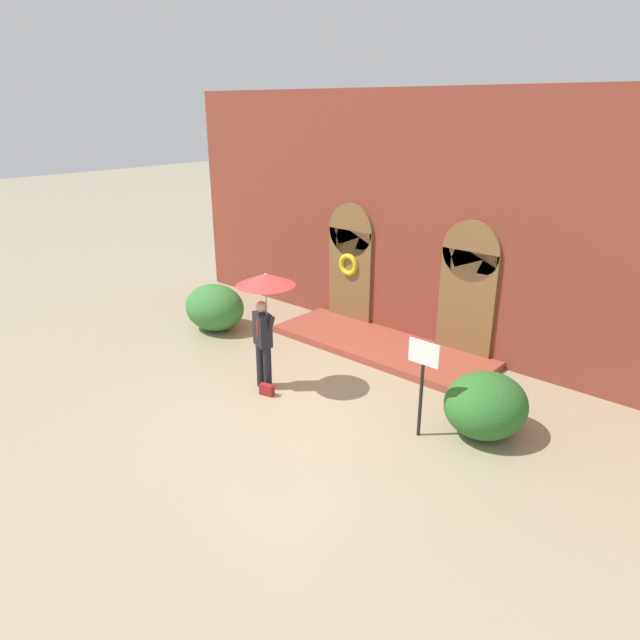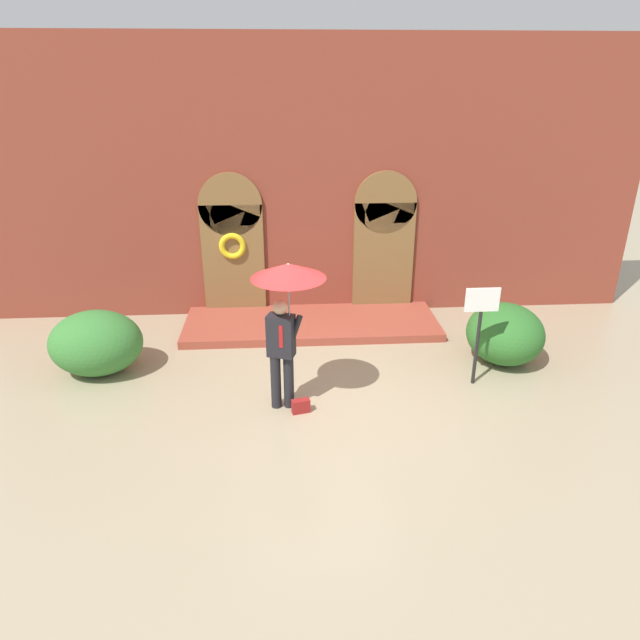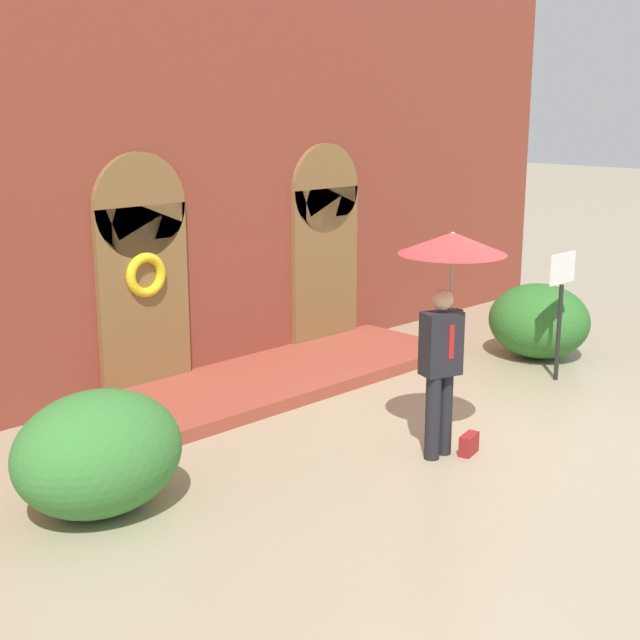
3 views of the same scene
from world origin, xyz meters
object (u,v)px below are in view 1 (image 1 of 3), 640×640
at_px(shrub_left, 215,307).
at_px(person_with_umbrella, 265,297).
at_px(shrub_right, 486,405).
at_px(sign_post, 422,373).
at_px(handbag, 267,390).

bearing_deg(shrub_left, person_with_umbrella, -22.22).
distance_m(person_with_umbrella, shrub_right, 4.36).
relative_size(sign_post, shrub_right, 1.16).
height_order(sign_post, shrub_left, sign_post).
bearing_deg(shrub_left, sign_post, -7.29).
height_order(handbag, shrub_right, shrub_right).
bearing_deg(person_with_umbrella, shrub_left, 157.78).
xyz_separation_m(sign_post, shrub_left, (-6.44, 0.82, -0.60)).
relative_size(sign_post, shrub_left, 1.09).
relative_size(person_with_umbrella, shrub_left, 1.49).
relative_size(person_with_umbrella, handbag, 8.44).
bearing_deg(person_with_umbrella, handbag, -48.37).
height_order(person_with_umbrella, sign_post, person_with_umbrella).
distance_m(shrub_left, shrub_right, 7.23).
relative_size(handbag, shrub_right, 0.19).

